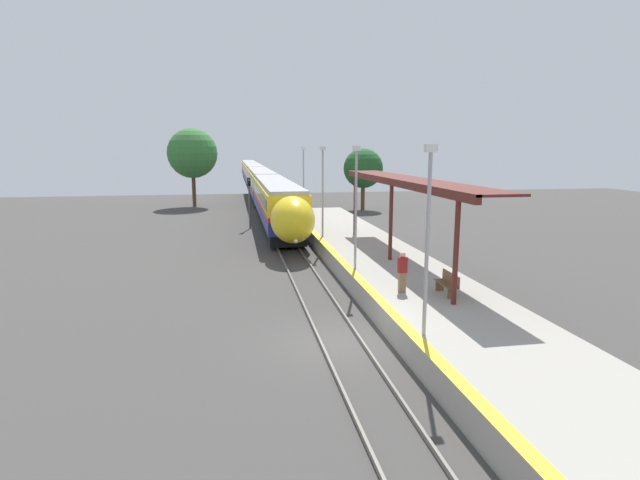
% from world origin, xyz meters
% --- Properties ---
extents(ground_plane, '(120.00, 120.00, 0.00)m').
position_xyz_m(ground_plane, '(0.00, 0.00, 0.00)').
color(ground_plane, '#423F3D').
extents(rail_left, '(0.08, 90.00, 0.15)m').
position_xyz_m(rail_left, '(-0.72, 0.00, 0.07)').
color(rail_left, slate).
rests_on(rail_left, ground_plane).
extents(rail_right, '(0.08, 90.00, 0.15)m').
position_xyz_m(rail_right, '(0.72, 0.00, 0.07)').
color(rail_right, slate).
rests_on(rail_right, ground_plane).
extents(train, '(2.88, 92.87, 4.05)m').
position_xyz_m(train, '(0.00, 58.46, 2.32)').
color(train, black).
rests_on(train, ground_plane).
extents(platform_right, '(5.19, 64.00, 0.98)m').
position_xyz_m(platform_right, '(4.31, 0.00, 0.49)').
color(platform_right, '#9E998E').
rests_on(platform_right, ground_plane).
extents(platform_bench, '(0.44, 1.56, 0.89)m').
position_xyz_m(platform_bench, '(4.80, 1.74, 1.45)').
color(platform_bench, brown).
rests_on(platform_bench, platform_right).
extents(person_waiting, '(0.36, 0.22, 1.68)m').
position_xyz_m(person_waiting, '(3.11, 2.41, 1.85)').
color(person_waiting, '#7F6647').
rests_on(person_waiting, platform_right).
extents(railway_signal, '(0.28, 0.28, 4.34)m').
position_xyz_m(railway_signal, '(-2.26, 26.06, 2.66)').
color(railway_signal, '#59595E').
rests_on(railway_signal, ground_plane).
extents(lamppost_near, '(0.36, 0.20, 5.91)m').
position_xyz_m(lamppost_near, '(2.22, -2.26, 4.33)').
color(lamppost_near, '#9E9EA3').
rests_on(lamppost_near, platform_right).
extents(lamppost_mid, '(0.36, 0.20, 5.91)m').
position_xyz_m(lamppost_mid, '(2.22, 6.80, 4.33)').
color(lamppost_mid, '#9E9EA3').
rests_on(lamppost_mid, platform_right).
extents(lamppost_far, '(0.36, 0.20, 5.91)m').
position_xyz_m(lamppost_far, '(2.22, 15.87, 4.33)').
color(lamppost_far, '#9E9EA3').
rests_on(lamppost_far, platform_right).
extents(lamppost_farthest, '(0.36, 0.20, 5.91)m').
position_xyz_m(lamppost_farthest, '(2.22, 24.93, 4.33)').
color(lamppost_farthest, '#9E9EA3').
rests_on(lamppost_farthest, platform_right).
extents(station_canopy, '(2.02, 18.65, 4.28)m').
position_xyz_m(station_canopy, '(5.07, 8.34, 4.98)').
color(station_canopy, '#511E19').
rests_on(station_canopy, platform_right).
extents(background_tree_left, '(5.74, 5.74, 9.09)m').
position_xyz_m(background_tree_left, '(-8.12, 43.79, 6.21)').
color(background_tree_left, brown).
rests_on(background_tree_left, ground_plane).
extents(background_tree_right, '(4.34, 4.34, 6.78)m').
position_xyz_m(background_tree_right, '(10.61, 37.32, 4.59)').
color(background_tree_right, brown).
rests_on(background_tree_right, ground_plane).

